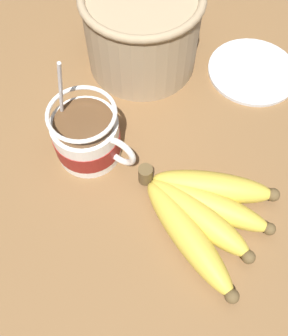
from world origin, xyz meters
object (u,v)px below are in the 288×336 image
(small_plate, at_px, (253,71))
(woven_basket, at_px, (142,29))
(coffee_mug, at_px, (87,137))
(banana_bunch, at_px, (202,211))

(small_plate, bearing_deg, woven_basket, -155.75)
(coffee_mug, relative_size, woven_basket, 0.91)
(woven_basket, bearing_deg, banana_bunch, -42.75)
(banana_bunch, distance_m, woven_basket, 0.31)
(coffee_mug, distance_m, woven_basket, 0.20)
(coffee_mug, distance_m, small_plate, 0.31)
(banana_bunch, height_order, woven_basket, woven_basket)
(woven_basket, xyz_separation_m, small_plate, (0.17, 0.08, -0.07))
(woven_basket, bearing_deg, coffee_mug, -80.70)
(coffee_mug, height_order, woven_basket, coffee_mug)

